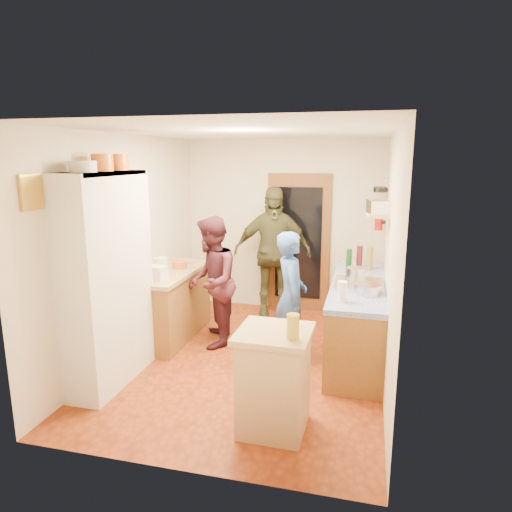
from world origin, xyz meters
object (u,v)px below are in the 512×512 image
at_px(person_hob, 294,297).
at_px(island_base, 274,383).
at_px(person_left, 214,281).
at_px(person_back, 273,252).
at_px(hutch_body, 108,280).
at_px(right_counter_base, 357,320).

bearing_deg(person_hob, island_base, 168.65).
xyz_separation_m(person_left, person_back, (0.51, 1.19, 0.15)).
height_order(hutch_body, person_back, hutch_body).
bearing_deg(hutch_body, person_left, 58.54).
bearing_deg(person_hob, person_back, 6.48).
distance_m(island_base, person_back, 2.98).
bearing_deg(person_back, island_base, -92.16).
bearing_deg(right_counter_base, person_hob, -154.12).
bearing_deg(hutch_body, person_hob, 28.11).
distance_m(hutch_body, person_back, 2.70).
height_order(hutch_body, person_left, hutch_body).
height_order(right_counter_base, person_back, person_back).
bearing_deg(person_back, person_hob, -83.57).
xyz_separation_m(right_counter_base, person_left, (-1.77, -0.10, 0.40)).
height_order(hutch_body, island_base, hutch_body).
xyz_separation_m(right_counter_base, island_base, (-0.65, -1.78, 0.01)).
relative_size(hutch_body, person_left, 1.35).
xyz_separation_m(island_base, person_back, (-0.61, 2.87, 0.53)).
xyz_separation_m(hutch_body, person_left, (0.73, 1.20, -0.28)).
distance_m(right_counter_base, island_base, 1.89).
bearing_deg(person_left, person_back, 142.90).
height_order(island_base, person_hob, person_hob).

